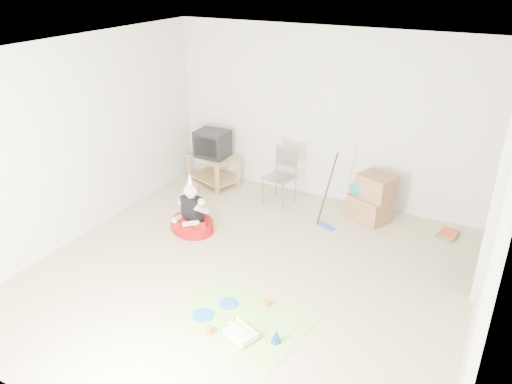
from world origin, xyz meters
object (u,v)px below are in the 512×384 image
at_px(tv_stand, 213,168).
at_px(crt_tv, 212,144).
at_px(cardboard_boxes, 372,198).
at_px(birthday_cake, 241,335).
at_px(folding_chair, 280,177).
at_px(seated_woman, 192,219).

height_order(tv_stand, crt_tv, crt_tv).
relative_size(cardboard_boxes, birthday_cake, 2.03).
bearing_deg(cardboard_boxes, folding_chair, -175.13).
height_order(crt_tv, birthday_cake, crt_tv).
xyz_separation_m(tv_stand, birthday_cake, (2.24, -3.09, -0.25)).
xyz_separation_m(crt_tv, seated_woman, (0.60, -1.50, -0.52)).
relative_size(folding_chair, seated_woman, 1.03).
distance_m(folding_chair, birthday_cake, 3.12).
height_order(crt_tv, seated_woman, crt_tv).
bearing_deg(tv_stand, birthday_cake, -54.07).
height_order(folding_chair, birthday_cake, folding_chair).
bearing_deg(seated_woman, folding_chair, 63.37).
bearing_deg(tv_stand, seated_woman, -68.39).
distance_m(folding_chair, seated_woman, 1.54).
xyz_separation_m(crt_tv, birthday_cake, (2.24, -3.09, -0.67)).
height_order(crt_tv, folding_chair, crt_tv).
xyz_separation_m(folding_chair, cardboard_boxes, (1.40, 0.12, -0.10)).
bearing_deg(birthday_cake, tv_stand, 125.93).
bearing_deg(tv_stand, cardboard_boxes, -0.56).
bearing_deg(crt_tv, folding_chair, -6.17).
relative_size(tv_stand, seated_woman, 1.05).
distance_m(tv_stand, cardboard_boxes, 2.67).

